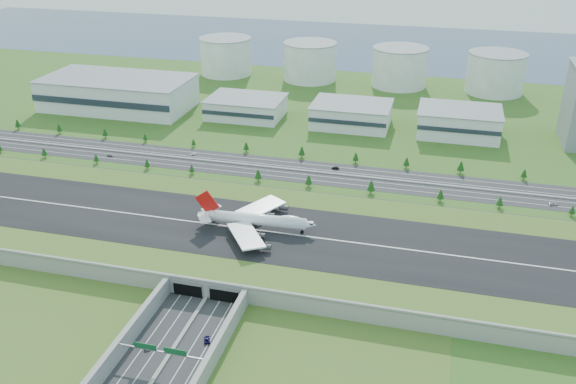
% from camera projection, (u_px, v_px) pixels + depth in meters
% --- Properties ---
extents(ground, '(1200.00, 1200.00, 0.00)m').
position_uv_depth(ground, '(242.00, 242.00, 311.48)').
color(ground, '#36541A').
rests_on(ground, ground).
extents(airfield_deck, '(520.00, 100.00, 9.20)m').
position_uv_depth(airfield_deck, '(242.00, 235.00, 309.60)').
color(airfield_deck, gray).
rests_on(airfield_deck, ground).
extents(underpass_road, '(38.80, 120.40, 8.00)m').
position_uv_depth(underpass_road, '(156.00, 368.00, 223.40)').
color(underpass_road, '#28282B').
rests_on(underpass_road, ground).
extents(sign_gantry_near, '(38.70, 0.70, 9.80)m').
position_uv_depth(sign_gantry_near, '(161.00, 352.00, 225.67)').
color(sign_gantry_near, gray).
rests_on(sign_gantry_near, ground).
extents(north_expressway, '(560.00, 36.00, 0.12)m').
position_uv_depth(north_expressway, '(289.00, 170.00, 394.19)').
color(north_expressway, '#28282B').
rests_on(north_expressway, ground).
extents(tree_row, '(503.83, 48.63, 8.36)m').
position_uv_depth(tree_row, '(313.00, 165.00, 388.97)').
color(tree_row, '#3D2819').
rests_on(tree_row, ground).
extents(hangar_west, '(120.00, 60.00, 25.00)m').
position_uv_depth(hangar_west, '(118.00, 93.00, 505.70)').
color(hangar_west, silver).
rests_on(hangar_west, ground).
extents(hangar_mid_a, '(58.00, 42.00, 15.00)m').
position_uv_depth(hangar_mid_a, '(246.00, 107.00, 487.28)').
color(hangar_mid_a, silver).
rests_on(hangar_mid_a, ground).
extents(hangar_mid_b, '(58.00, 42.00, 17.00)m').
position_uv_depth(hangar_mid_b, '(351.00, 115.00, 467.57)').
color(hangar_mid_b, silver).
rests_on(hangar_mid_b, ground).
extents(hangar_mid_c, '(58.00, 42.00, 19.00)m').
position_uv_depth(hangar_mid_c, '(459.00, 122.00, 448.99)').
color(hangar_mid_c, silver).
rests_on(hangar_mid_c, ground).
extents(fuel_tank_a, '(50.00, 50.00, 35.00)m').
position_uv_depth(fuel_tank_a, '(226.00, 56.00, 601.04)').
color(fuel_tank_a, silver).
rests_on(fuel_tank_a, ground).
extents(fuel_tank_b, '(50.00, 50.00, 35.00)m').
position_uv_depth(fuel_tank_b, '(310.00, 62.00, 581.76)').
color(fuel_tank_b, silver).
rests_on(fuel_tank_b, ground).
extents(fuel_tank_c, '(50.00, 50.00, 35.00)m').
position_uv_depth(fuel_tank_c, '(400.00, 67.00, 562.48)').
color(fuel_tank_c, silver).
rests_on(fuel_tank_c, ground).
extents(fuel_tank_d, '(50.00, 50.00, 35.00)m').
position_uv_depth(fuel_tank_d, '(496.00, 73.00, 543.20)').
color(fuel_tank_d, silver).
rests_on(fuel_tank_d, ground).
extents(bay_water, '(1200.00, 260.00, 0.06)m').
position_uv_depth(bay_water, '(369.00, 45.00, 729.49)').
color(bay_water, '#374B6A').
rests_on(bay_water, ground).
extents(boeing_747, '(62.31, 58.78, 19.25)m').
position_uv_depth(boeing_747, '(256.00, 219.00, 305.16)').
color(boeing_747, white).
rests_on(boeing_747, airfield_deck).
extents(car_0, '(3.46, 4.76, 1.51)m').
position_uv_depth(car_0, '(149.00, 347.00, 237.46)').
color(car_0, '#A3A3A7').
rests_on(car_0, ground).
extents(car_2, '(3.93, 5.48, 1.39)m').
position_uv_depth(car_2, '(207.00, 339.00, 241.59)').
color(car_2, '#100C3F').
rests_on(car_2, ground).
extents(car_4, '(4.13, 1.68, 1.40)m').
position_uv_depth(car_4, '(110.00, 155.00, 413.89)').
color(car_4, slate).
rests_on(car_4, ground).
extents(car_5, '(4.83, 1.99, 1.56)m').
position_uv_depth(car_5, '(335.00, 168.00, 394.58)').
color(car_5, black).
rests_on(car_5, ground).
extents(car_6, '(5.65, 3.47, 1.46)m').
position_uv_depth(car_6, '(553.00, 204.00, 348.55)').
color(car_6, silver).
rests_on(car_6, ground).
extents(car_7, '(4.90, 3.24, 1.32)m').
position_uv_depth(car_7, '(193.00, 154.00, 416.14)').
color(car_7, white).
rests_on(car_7, ground).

